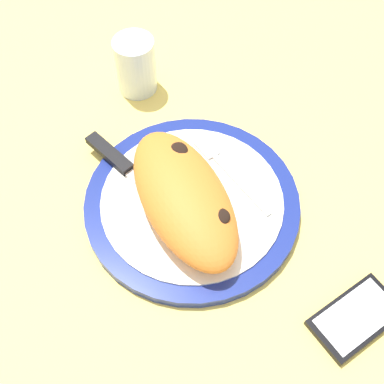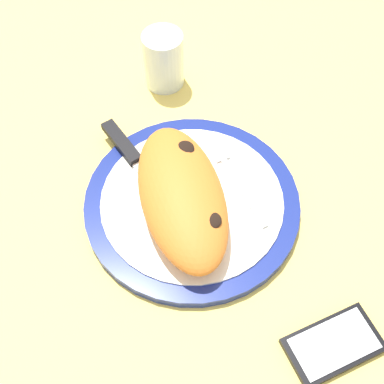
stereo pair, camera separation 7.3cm
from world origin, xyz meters
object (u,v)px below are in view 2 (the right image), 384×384
(plate, at_px, (192,203))
(water_glass, at_px, (164,63))
(fork, at_px, (232,173))
(calzone, at_px, (182,196))
(smartphone, at_px, (333,345))
(knife, at_px, (133,157))

(plate, height_order, water_glass, water_glass)
(fork, height_order, water_glass, water_glass)
(fork, relative_size, water_glass, 1.72)
(plate, distance_m, calzone, 0.04)
(smartphone, bearing_deg, fork, -2.56)
(knife, bearing_deg, plate, -156.80)
(knife, height_order, smartphone, knife)
(fork, bearing_deg, water_glass, -0.80)
(plate, height_order, calzone, calzone)
(smartphone, distance_m, water_glass, 0.51)
(plate, relative_size, smartphone, 2.58)
(plate, bearing_deg, calzone, 106.58)
(calzone, bearing_deg, water_glass, -20.49)
(plate, distance_m, smartphone, 0.27)
(calzone, relative_size, knife, 1.14)
(calzone, height_order, smartphone, calzone)
(plate, distance_m, water_glass, 0.26)
(smartphone, bearing_deg, water_glass, -1.75)
(plate, height_order, smartphone, plate)
(calzone, bearing_deg, plate, -73.42)
(calzone, bearing_deg, smartphone, -162.92)
(fork, bearing_deg, calzone, 101.12)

